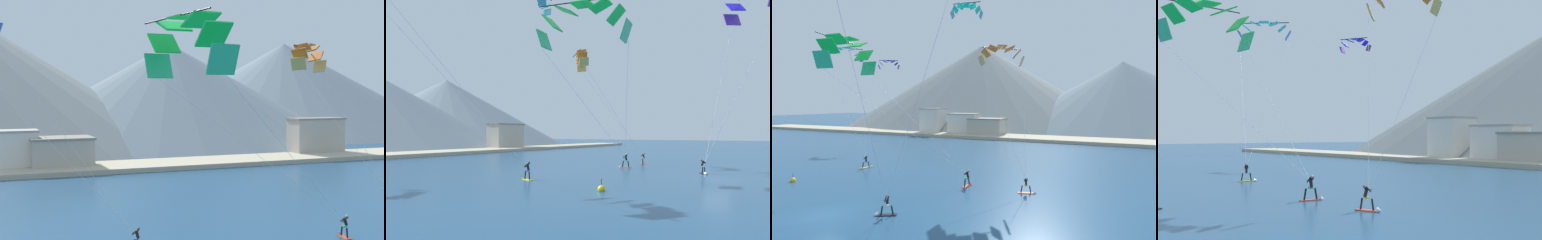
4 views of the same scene
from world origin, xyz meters
TOP-DOWN VIEW (x-y plane):
  - kitesurfer_near_lead at (12.80, 12.04)m, footprint 1.78×0.93m
  - kitesurfer_near_trail at (-9.21, 14.66)m, footprint 1.07×1.75m
  - kitesurfer_mid_center at (6.57, 12.05)m, footprint 0.64×1.78m
  - parafoil_kite_near_trail at (-19.77, 21.54)m, footprint 12.76×10.05m
  - parafoil_kite_mid_center at (-7.31, 9.77)m, footprint 15.29×8.79m
  - parafoil_kite_distant_low_drift at (-23.97, 37.95)m, footprint 4.60×3.18m
  - shore_building_harbour_front at (-24.56, 58.22)m, footprint 5.89×5.96m
  - shore_building_promenade_mid at (-8.09, 57.97)m, footprint 9.09×6.83m
  - shore_building_quay_west at (-15.32, 58.87)m, footprint 8.23×4.65m

SIDE VIEW (x-z plane):
  - kitesurfer_near_lead at x=12.80m, z-range -0.37..1.27m
  - kitesurfer_near_trail at x=-9.21m, z-range -0.36..1.41m
  - kitesurfer_mid_center at x=6.57m, z-range -0.34..1.49m
  - shore_building_promenade_mid at x=-8.09m, z-range 0.01..4.78m
  - shore_building_quay_west at x=-15.32m, z-range 0.01..5.92m
  - shore_building_harbour_front at x=-24.56m, z-range 0.01..7.29m
  - parafoil_kite_mid_center at x=-7.31m, z-range 7.22..21.72m
  - parafoil_kite_near_trail at x=-19.77m, z-range 8.66..25.22m
  - parafoil_kite_distant_low_drift at x=-23.97m, z-range 16.46..18.38m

